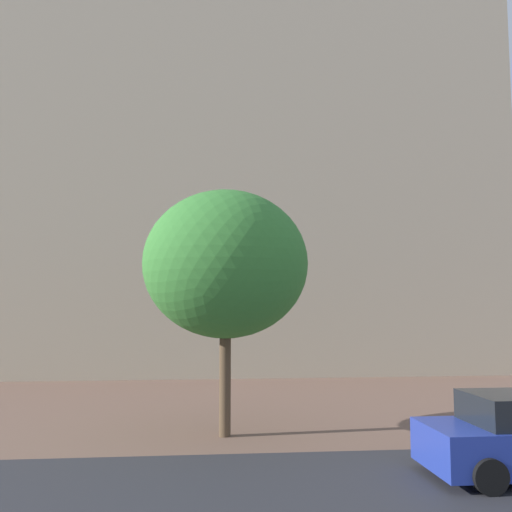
% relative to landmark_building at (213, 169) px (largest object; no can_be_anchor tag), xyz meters
% --- Properties ---
extents(ground_plane, '(120.00, 120.00, 0.00)m').
position_rel_landmark_building_xyz_m(ground_plane, '(0.26, -23.85, -11.70)').
color(ground_plane, brown).
extents(landmark_building, '(30.14, 15.02, 36.93)m').
position_rel_landmark_building_xyz_m(landmark_building, '(0.00, 0.00, 0.00)').
color(landmark_building, beige).
rests_on(landmark_building, ground_plane).
extents(tree_curb_far, '(4.33, 4.33, 6.38)m').
position_rel_landmark_building_xyz_m(tree_curb_far, '(-0.01, -18.80, -7.27)').
color(tree_curb_far, brown).
rests_on(tree_curb_far, ground_plane).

